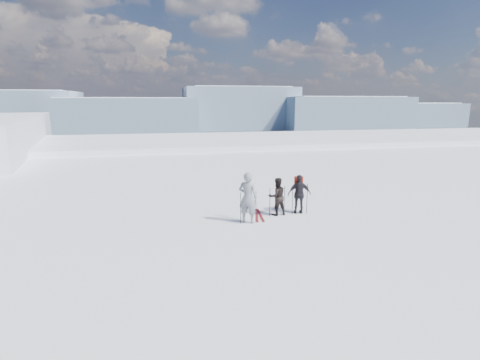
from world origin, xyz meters
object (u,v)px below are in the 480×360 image
at_px(skier_pack, 299,194).
at_px(skis_loose, 259,215).
at_px(skier_dark, 277,196).
at_px(skier_grey, 248,198).

bearing_deg(skier_pack, skis_loose, 9.88).
height_order(skier_dark, skis_loose, skier_dark).
bearing_deg(skis_loose, skier_pack, -0.86).
bearing_deg(skier_pack, skier_grey, 28.07).
height_order(skier_grey, skier_dark, skier_grey).
xyz_separation_m(skier_grey, skier_pack, (2.29, 0.72, -0.17)).
bearing_deg(skier_dark, skier_grey, 19.67).
xyz_separation_m(skier_pack, skis_loose, (-1.67, 0.02, -0.78)).
xyz_separation_m(skier_dark, skis_loose, (-0.72, 0.05, -0.74)).
xyz_separation_m(skier_dark, skier_pack, (0.95, 0.03, 0.04)).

